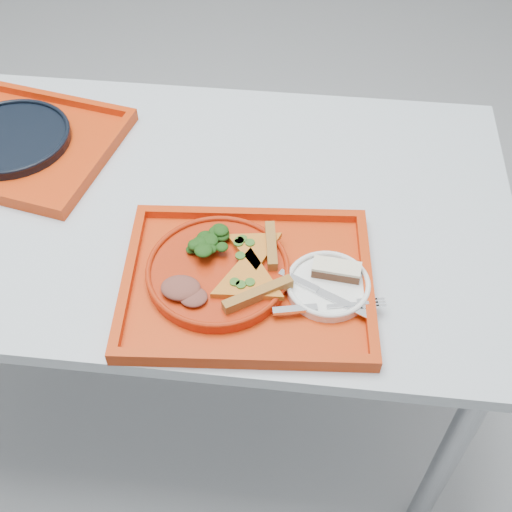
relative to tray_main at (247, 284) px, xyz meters
name	(u,v)px	position (x,y,z in m)	size (l,w,h in m)	color
ground	(164,380)	(-0.28, 0.21, -0.76)	(10.00, 10.00, 0.00)	#92949A
table	(130,221)	(-0.28, 0.21, -0.08)	(1.60, 0.80, 0.75)	#ADB5C2
tray_main	(247,284)	(0.00, 0.00, 0.00)	(0.45, 0.35, 0.01)	#BB2F09
tray_far	(13,144)	(-0.57, 0.34, 0.00)	(0.45, 0.35, 0.01)	#BB2F09
dinner_plate	(218,272)	(-0.05, 0.01, 0.02)	(0.26, 0.26, 0.02)	#A7250B
side_plate	(328,287)	(0.15, 0.00, 0.01)	(0.15, 0.15, 0.01)	white
navy_plate	(11,139)	(-0.57, 0.34, 0.01)	(0.26, 0.26, 0.02)	black
pizza_slice_a	(248,279)	(0.00, -0.02, 0.03)	(0.15, 0.13, 0.02)	orange
pizza_slice_b	(255,246)	(0.01, 0.06, 0.03)	(0.12, 0.10, 0.02)	orange
salad_heap	(205,240)	(-0.09, 0.06, 0.04)	(0.08, 0.07, 0.04)	black
meat_portion	(181,288)	(-0.11, -0.05, 0.03)	(0.07, 0.06, 0.02)	brown
dessert_bar	(336,270)	(0.16, 0.03, 0.03)	(0.09, 0.04, 0.02)	#4E291A
knife	(325,294)	(0.14, -0.02, 0.02)	(0.18, 0.02, 0.01)	silver
fork	(326,307)	(0.14, -0.05, 0.02)	(0.18, 0.02, 0.01)	silver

